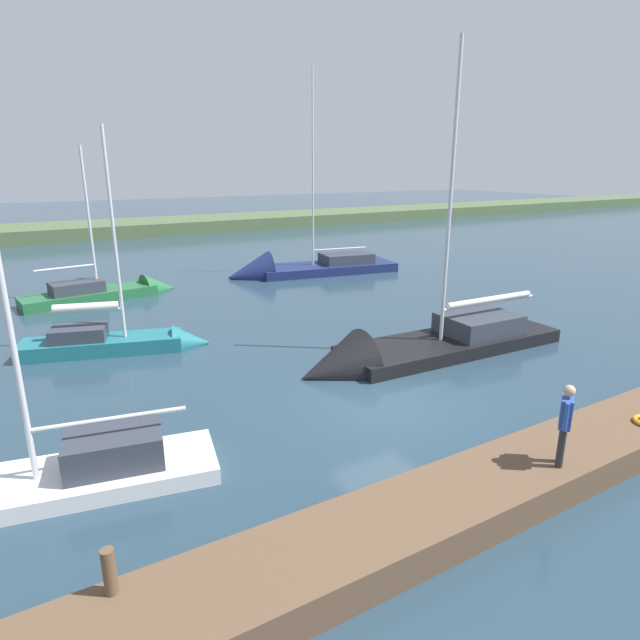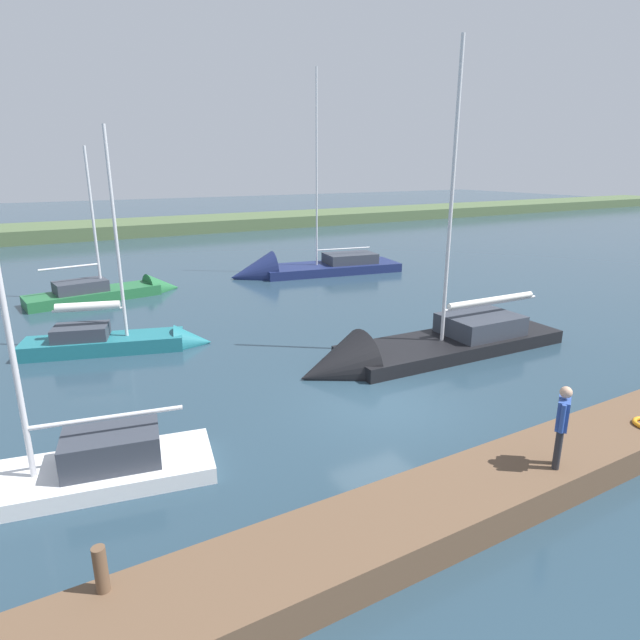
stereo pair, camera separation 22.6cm
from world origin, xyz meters
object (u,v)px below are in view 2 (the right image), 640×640
sailboat_near_dock (14,491)px  sailboat_mid_channel (297,272)px  person_on_dock (562,421)px  sailboat_far_right (125,345)px  mooring_post_far (101,569)px  sailboat_outer_mooring (411,354)px  sailboat_inner_slip (116,294)px

sailboat_near_dock → sailboat_mid_channel: bearing=-120.9°
person_on_dock → sailboat_far_right: bearing=170.0°
sailboat_near_dock → sailboat_far_right: bearing=-102.9°
mooring_post_far → person_on_dock: bearing=172.8°
person_on_dock → sailboat_outer_mooring: bearing=127.7°
sailboat_inner_slip → person_on_dock: sailboat_inner_slip is taller
sailboat_mid_channel → person_on_dock: size_ratio=7.55×
sailboat_far_right → sailboat_near_dock: 8.97m
sailboat_mid_channel → sailboat_near_dock: size_ratio=1.70×
sailboat_mid_channel → person_on_dock: (5.66, 22.77, 1.50)m
sailboat_inner_slip → person_on_dock: size_ratio=4.75×
sailboat_far_right → sailboat_near_dock: sailboat_far_right is taller
person_on_dock → sailboat_near_dock: bearing=-153.4°
mooring_post_far → sailboat_inner_slip: sailboat_inner_slip is taller
sailboat_near_dock → person_on_dock: 11.26m
sailboat_inner_slip → sailboat_far_right: size_ratio=0.97×
mooring_post_far → sailboat_outer_mooring: sailboat_outer_mooring is taller
sailboat_outer_mooring → sailboat_mid_channel: sailboat_mid_channel is taller
sailboat_outer_mooring → sailboat_far_right: (8.65, -5.98, -0.01)m
sailboat_inner_slip → sailboat_outer_mooring: size_ratio=0.71×
sailboat_inner_slip → sailboat_mid_channel: 10.77m
sailboat_mid_channel → mooring_post_far: bearing=66.0°
sailboat_mid_channel → sailboat_near_dock: sailboat_mid_channel is taller
sailboat_outer_mooring → sailboat_mid_channel: bearing=-99.7°
sailboat_outer_mooring → sailboat_near_dock: size_ratio=1.50×
sailboat_inner_slip → sailboat_outer_mooring: sailboat_outer_mooring is taller
sailboat_outer_mooring → sailboat_near_dock: (12.25, 2.24, -0.08)m
sailboat_far_right → sailboat_near_dock: size_ratio=1.10×
sailboat_mid_channel → person_on_dock: 23.51m
sailboat_inner_slip → sailboat_far_right: 8.70m
mooring_post_far → sailboat_far_right: sailboat_far_right is taller
mooring_post_far → sailboat_outer_mooring: bearing=-149.1°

